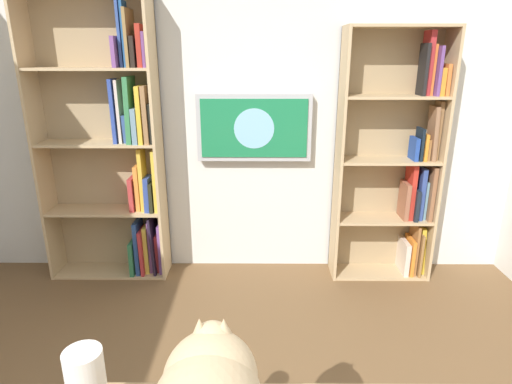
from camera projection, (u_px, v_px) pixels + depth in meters
The scene contains 4 objects.
wall_back at pixel (244, 110), 3.38m from camera, with size 4.52×0.06×2.70m, color silver.
bookshelf_left at pixel (399, 165), 3.34m from camera, with size 0.79×0.28×1.97m.
bookshelf_right at pixel (117, 149), 3.32m from camera, with size 0.95×0.28×2.24m.
wall_mounted_tv at pixel (254, 128), 3.34m from camera, with size 0.90×0.07×0.53m.
Camera 1 is at (-0.12, 1.18, 1.78)m, focal length 29.75 mm.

